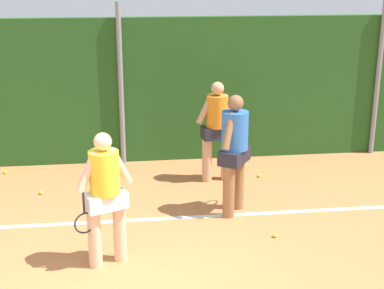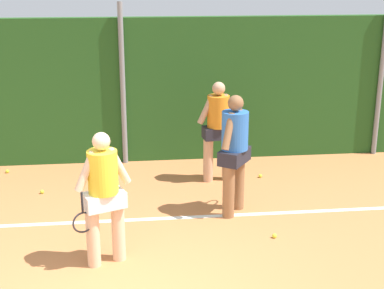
{
  "view_description": "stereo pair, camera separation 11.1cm",
  "coord_description": "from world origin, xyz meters",
  "px_view_note": "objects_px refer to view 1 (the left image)",
  "views": [
    {
      "loc": [
        0.04,
        -5.48,
        3.66
      ],
      "look_at": [
        1.05,
        2.49,
        1.14
      ],
      "focal_mm": 52.07,
      "sensor_mm": 36.0,
      "label": 1
    },
    {
      "loc": [
        0.15,
        -5.49,
        3.66
      ],
      "look_at": [
        1.05,
        2.49,
        1.14
      ],
      "focal_mm": 52.07,
      "sensor_mm": 36.0,
      "label": 2
    }
  ],
  "objects_px": {
    "player_backcourt_far": "(217,126)",
    "tennis_ball_2": "(41,193)",
    "player_foreground_near": "(105,192)",
    "tennis_ball_4": "(5,172)",
    "tennis_ball_5": "(275,235)",
    "player_midcourt": "(235,148)",
    "tennis_ball_9": "(259,175)"
  },
  "relations": [
    {
      "from": "player_backcourt_far",
      "to": "tennis_ball_5",
      "type": "relative_size",
      "value": 27.51
    },
    {
      "from": "player_midcourt",
      "to": "player_backcourt_far",
      "type": "bearing_deg",
      "value": 36.42
    },
    {
      "from": "player_midcourt",
      "to": "tennis_ball_4",
      "type": "height_order",
      "value": "player_midcourt"
    },
    {
      "from": "player_foreground_near",
      "to": "tennis_ball_9",
      "type": "bearing_deg",
      "value": -155.81
    },
    {
      "from": "player_foreground_near",
      "to": "tennis_ball_2",
      "type": "distance_m",
      "value": 2.92
    },
    {
      "from": "tennis_ball_2",
      "to": "tennis_ball_5",
      "type": "height_order",
      "value": "same"
    },
    {
      "from": "player_foreground_near",
      "to": "player_backcourt_far",
      "type": "distance_m",
      "value": 3.39
    },
    {
      "from": "tennis_ball_2",
      "to": "tennis_ball_4",
      "type": "relative_size",
      "value": 1.0
    },
    {
      "from": "player_midcourt",
      "to": "tennis_ball_2",
      "type": "xyz_separation_m",
      "value": [
        -3.12,
        1.12,
        -1.03
      ]
    },
    {
      "from": "tennis_ball_4",
      "to": "tennis_ball_9",
      "type": "height_order",
      "value": "same"
    },
    {
      "from": "player_midcourt",
      "to": "player_backcourt_far",
      "type": "height_order",
      "value": "player_midcourt"
    },
    {
      "from": "player_midcourt",
      "to": "tennis_ball_5",
      "type": "relative_size",
      "value": 28.63
    },
    {
      "from": "player_foreground_near",
      "to": "player_midcourt",
      "type": "height_order",
      "value": "player_midcourt"
    },
    {
      "from": "player_foreground_near",
      "to": "player_midcourt",
      "type": "bearing_deg",
      "value": -166.67
    },
    {
      "from": "player_foreground_near",
      "to": "tennis_ball_9",
      "type": "height_order",
      "value": "player_foreground_near"
    },
    {
      "from": "player_midcourt",
      "to": "tennis_ball_5",
      "type": "height_order",
      "value": "player_midcourt"
    },
    {
      "from": "player_foreground_near",
      "to": "tennis_ball_4",
      "type": "relative_size",
      "value": 26.82
    },
    {
      "from": "tennis_ball_4",
      "to": "tennis_ball_5",
      "type": "xyz_separation_m",
      "value": [
        4.35,
        -3.18,
        0.0
      ]
    },
    {
      "from": "tennis_ball_9",
      "to": "tennis_ball_2",
      "type": "bearing_deg",
      "value": -174.96
    },
    {
      "from": "player_midcourt",
      "to": "tennis_ball_2",
      "type": "relative_size",
      "value": 28.63
    },
    {
      "from": "player_backcourt_far",
      "to": "tennis_ball_2",
      "type": "relative_size",
      "value": 27.51
    },
    {
      "from": "tennis_ball_4",
      "to": "player_foreground_near",
      "type": "bearing_deg",
      "value": -61.14
    },
    {
      "from": "tennis_ball_2",
      "to": "tennis_ball_5",
      "type": "relative_size",
      "value": 1.0
    },
    {
      "from": "player_foreground_near",
      "to": "player_backcourt_far",
      "type": "xyz_separation_m",
      "value": [
        1.9,
        2.8,
        0.03
      ]
    },
    {
      "from": "player_backcourt_far",
      "to": "tennis_ball_2",
      "type": "height_order",
      "value": "player_backcourt_far"
    },
    {
      "from": "tennis_ball_2",
      "to": "tennis_ball_4",
      "type": "height_order",
      "value": "same"
    },
    {
      "from": "tennis_ball_2",
      "to": "tennis_ball_9",
      "type": "xyz_separation_m",
      "value": [
        3.9,
        0.34,
        0.0
      ]
    },
    {
      "from": "tennis_ball_5",
      "to": "player_foreground_near",
      "type": "bearing_deg",
      "value": -169.72
    },
    {
      "from": "player_backcourt_far",
      "to": "player_foreground_near",
      "type": "bearing_deg",
      "value": -130.98
    },
    {
      "from": "player_midcourt",
      "to": "tennis_ball_4",
      "type": "distance_m",
      "value": 4.63
    },
    {
      "from": "tennis_ball_9",
      "to": "player_foreground_near",
      "type": "bearing_deg",
      "value": -133.69
    },
    {
      "from": "player_backcourt_far",
      "to": "tennis_ball_5",
      "type": "height_order",
      "value": "player_backcourt_far"
    }
  ]
}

